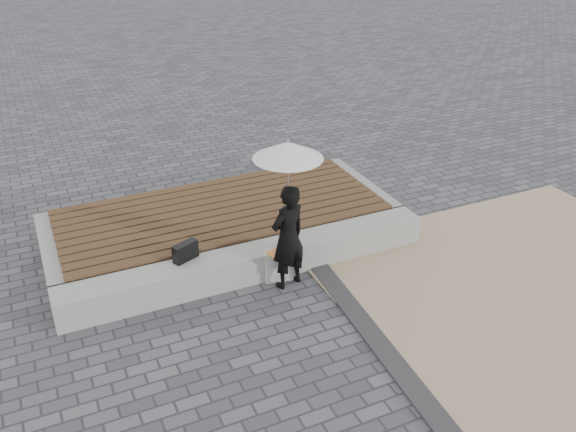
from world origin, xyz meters
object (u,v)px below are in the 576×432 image
(handbag, at_px, (185,251))
(parasol, at_px, (288,150))
(seating_ledge, at_px, (252,262))
(woman, at_px, (288,237))
(canvas_tote, at_px, (279,265))

(handbag, bearing_deg, parasol, -45.97)
(seating_ledge, xyz_separation_m, woman, (0.34, -0.38, 0.50))
(canvas_tote, bearing_deg, handbag, 173.67)
(handbag, bearing_deg, seating_ledge, -31.07)
(seating_ledge, relative_size, woman, 3.56)
(parasol, distance_m, canvas_tote, 1.66)
(parasol, bearing_deg, woman, 180.00)
(parasol, relative_size, handbag, 3.17)
(parasol, relative_size, canvas_tote, 2.48)
(seating_ledge, bearing_deg, woman, -48.33)
(woman, bearing_deg, seating_ledge, -65.33)
(seating_ledge, height_order, woman, woman)
(parasol, bearing_deg, canvas_tote, 108.38)
(seating_ledge, bearing_deg, canvas_tote, -37.60)
(seating_ledge, distance_m, handbag, 0.91)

